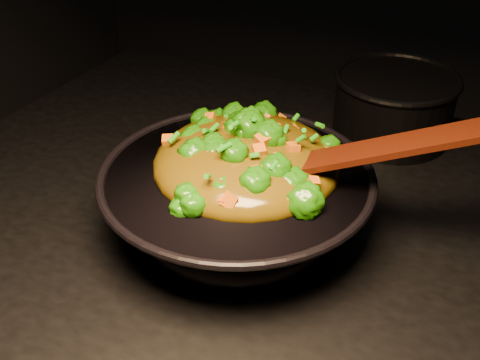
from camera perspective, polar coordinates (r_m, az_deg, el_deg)
The scene contains 4 objects.
wok at distance 0.86m, azimuth -0.31°, elevation -2.39°, with size 0.37×0.37×0.10m, color black, non-canonical shape.
stir_fry at distance 0.83m, azimuth 0.63°, elevation 3.98°, with size 0.26×0.26×0.09m, color #1E6407, non-canonical shape.
spatula at distance 0.78m, azimuth 10.44°, elevation 2.38°, with size 0.33×0.05×0.01m, color #361A08.
back_pot at distance 1.14m, azimuth 14.35°, elevation 6.80°, with size 0.21×0.21×0.12m, color black.
Camera 1 is at (0.30, -0.68, 1.46)m, focal length 45.00 mm.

